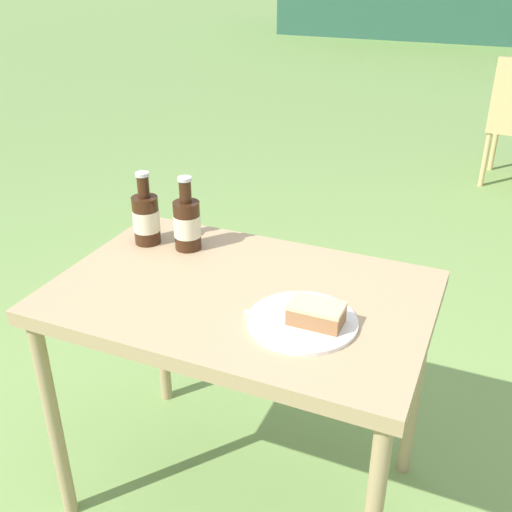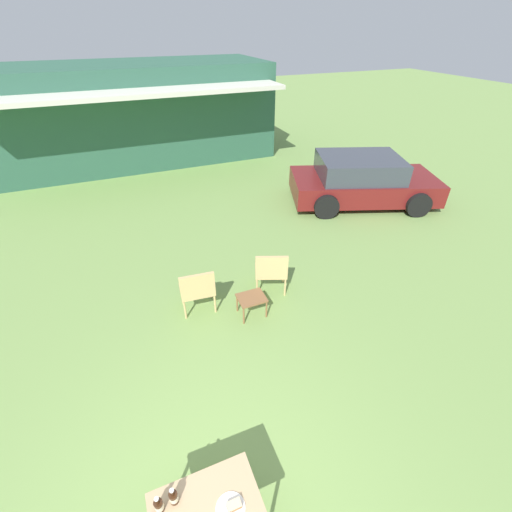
% 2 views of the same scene
% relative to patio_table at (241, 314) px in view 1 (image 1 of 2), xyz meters
% --- Properties ---
extents(ground_plane, '(60.00, 60.00, 0.00)m').
position_rel_patio_table_xyz_m(ground_plane, '(0.00, 0.00, -0.64)').
color(ground_plane, '#7A9E51').
extents(patio_table, '(0.96, 0.63, 0.72)m').
position_rel_patio_table_xyz_m(patio_table, '(0.00, 0.00, 0.00)').
color(patio_table, tan).
rests_on(patio_table, ground_plane).
extents(cake_on_plate, '(0.26, 0.26, 0.06)m').
position_rel_patio_table_xyz_m(cake_on_plate, '(0.21, -0.08, 0.09)').
color(cake_on_plate, white).
rests_on(cake_on_plate, patio_table).
extents(cola_bottle_near, '(0.08, 0.08, 0.22)m').
position_rel_patio_table_xyz_m(cola_bottle_near, '(-0.24, 0.16, 0.15)').
color(cola_bottle_near, '#381E0F').
rests_on(cola_bottle_near, patio_table).
extents(cola_bottle_far, '(0.08, 0.08, 0.22)m').
position_rel_patio_table_xyz_m(cola_bottle_far, '(-0.37, 0.14, 0.15)').
color(cola_bottle_far, '#381E0F').
rests_on(cola_bottle_far, patio_table).
extents(fork, '(0.18, 0.02, 0.01)m').
position_rel_patio_table_xyz_m(fork, '(0.14, -0.10, 0.08)').
color(fork, silver).
rests_on(fork, patio_table).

